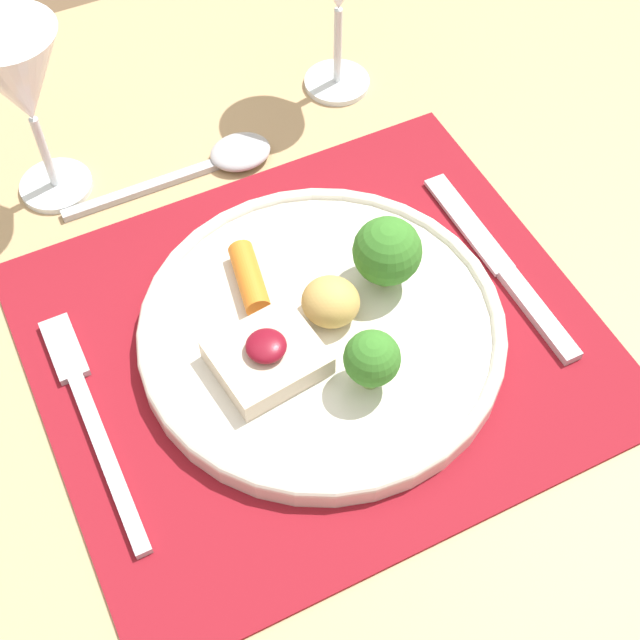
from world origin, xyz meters
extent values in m
plane|color=brown|center=(0.00, 0.00, 0.00)|extent=(8.00, 8.00, 0.00)
cube|color=tan|center=(0.00, 0.00, 0.76)|extent=(1.35, 1.01, 0.03)
cylinder|color=tan|center=(0.60, 0.44, 0.37)|extent=(0.06, 0.06, 0.74)
cube|color=maroon|center=(0.00, 0.00, 0.77)|extent=(0.44, 0.38, 0.00)
cylinder|color=silver|center=(0.01, 0.00, 0.78)|extent=(0.29, 0.29, 0.02)
torus|color=silver|center=(0.01, 0.00, 0.79)|extent=(0.29, 0.29, 0.01)
cube|color=beige|center=(-0.05, -0.01, 0.80)|extent=(0.09, 0.08, 0.02)
ellipsoid|color=maroon|center=(-0.05, -0.01, 0.82)|extent=(0.03, 0.03, 0.01)
cylinder|color=#84B256|center=(0.07, 0.02, 0.80)|extent=(0.01, 0.01, 0.02)
sphere|color=#387A28|center=(0.07, 0.02, 0.83)|extent=(0.06, 0.06, 0.06)
cylinder|color=#84B256|center=(0.02, -0.06, 0.80)|extent=(0.01, 0.01, 0.02)
sphere|color=#387A28|center=(0.02, -0.06, 0.82)|extent=(0.04, 0.04, 0.04)
cylinder|color=orange|center=(-0.03, 0.06, 0.80)|extent=(0.03, 0.07, 0.02)
ellipsoid|color=tan|center=(0.02, 0.01, 0.81)|extent=(0.06, 0.06, 0.04)
cube|color=#B2B2B7|center=(-0.18, -0.03, 0.78)|extent=(0.01, 0.16, 0.01)
cube|color=#B2B2B7|center=(-0.18, 0.08, 0.78)|extent=(0.02, 0.06, 0.01)
cube|color=#B2B2B7|center=(0.17, -0.06, 0.78)|extent=(0.02, 0.10, 0.01)
cube|color=#B2B2B7|center=(0.17, 0.05, 0.78)|extent=(0.02, 0.12, 0.00)
cube|color=#B2B2B7|center=(-0.07, 0.22, 0.78)|extent=(0.15, 0.01, 0.01)
ellipsoid|color=#B2B2B7|center=(0.03, 0.22, 0.78)|extent=(0.06, 0.05, 0.02)
cylinder|color=white|center=(0.15, 0.27, 0.77)|extent=(0.07, 0.07, 0.01)
cylinder|color=white|center=(0.15, 0.27, 0.82)|extent=(0.01, 0.01, 0.08)
cylinder|color=white|center=(-0.14, 0.26, 0.77)|extent=(0.07, 0.07, 0.01)
cylinder|color=white|center=(-0.14, 0.26, 0.82)|extent=(0.01, 0.01, 0.08)
cone|color=white|center=(-0.14, 0.26, 0.90)|extent=(0.08, 0.08, 0.09)
camera|label=1|loc=(-0.17, -0.36, 1.37)|focal=50.00mm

